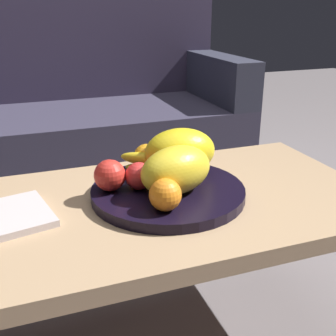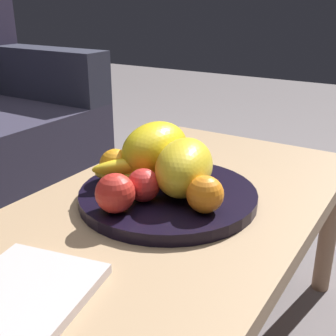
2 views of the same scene
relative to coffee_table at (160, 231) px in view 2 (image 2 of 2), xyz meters
name	(u,v)px [view 2 (image 2 of 2)]	position (x,y,z in m)	size (l,w,h in m)	color
coffee_table	(160,231)	(0.00, 0.00, 0.00)	(1.11, 0.56, 0.42)	tan
fruit_bowl	(168,195)	(0.05, 0.01, 0.06)	(0.37, 0.37, 0.03)	black
melon_large_front	(184,167)	(0.05, -0.02, 0.13)	(0.18, 0.11, 0.11)	yellow
melon_smaller_beside	(155,149)	(0.10, 0.08, 0.13)	(0.19, 0.12, 0.12)	yellow
orange_front	(206,194)	(0.00, -0.10, 0.11)	(0.07, 0.07, 0.07)	orange
orange_left	(115,165)	(0.03, 0.14, 0.11)	(0.07, 0.07, 0.07)	orange
apple_front	(115,193)	(-0.09, 0.04, 0.11)	(0.08, 0.08, 0.08)	red
apple_left	(143,185)	(-0.02, 0.03, 0.11)	(0.07, 0.07, 0.07)	red
banana_bunch	(130,174)	(0.03, 0.10, 0.10)	(0.14, 0.16, 0.06)	gold
magazine	(12,305)	(-0.36, 0.01, 0.06)	(0.25, 0.18, 0.02)	beige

